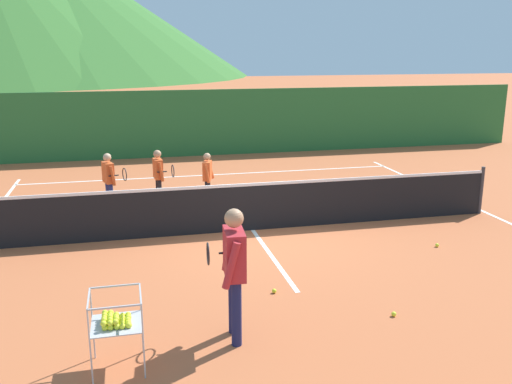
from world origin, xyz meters
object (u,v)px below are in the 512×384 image
(tennis_net, at_px, (253,206))
(tennis_ball_5, at_px, (274,291))
(student_0, at_px, (109,176))
(ball_cart, at_px, (115,321))
(student_1, at_px, (159,172))
(student_2, at_px, (208,174))
(instructor, at_px, (234,262))
(tennis_ball_6, at_px, (437,245))
(tennis_ball_1, at_px, (394,314))

(tennis_net, bearing_deg, tennis_ball_5, -96.71)
(student_0, xyz_separation_m, ball_cart, (0.17, -6.60, -0.19))
(student_1, relative_size, ball_cart, 1.45)
(student_0, height_order, tennis_ball_5, student_0)
(student_2, relative_size, ball_cart, 1.37)
(instructor, distance_m, tennis_ball_5, 1.75)
(instructor, height_order, tennis_ball_6, instructor)
(tennis_net, height_order, ball_cart, tennis_net)
(tennis_net, relative_size, tennis_ball_1, 152.51)
(student_1, distance_m, ball_cart, 6.84)
(student_0, bearing_deg, tennis_ball_6, -33.01)
(student_2, height_order, tennis_ball_1, student_2)
(tennis_net, relative_size, student_0, 7.93)
(tennis_ball_1, relative_size, tennis_ball_6, 1.00)
(tennis_net, xyz_separation_m, student_1, (-1.69, 2.26, 0.28))
(student_0, distance_m, tennis_ball_5, 5.67)
(student_2, xyz_separation_m, ball_cart, (-2.02, -6.53, -0.15))
(instructor, bearing_deg, tennis_ball_5, 54.60)
(tennis_ball_1, xyz_separation_m, tennis_ball_6, (2.04, 2.34, 0.00))
(student_2, distance_m, tennis_ball_6, 5.31)
(student_2, relative_size, tennis_ball_5, 18.17)
(tennis_net, relative_size, tennis_ball_5, 152.51)
(ball_cart, bearing_deg, tennis_ball_6, 25.97)
(student_0, bearing_deg, student_2, -1.86)
(student_0, relative_size, tennis_ball_6, 19.24)
(tennis_ball_1, height_order, tennis_ball_6, same)
(student_0, xyz_separation_m, student_1, (1.10, 0.17, -0.00))
(instructor, height_order, ball_cart, instructor)
(instructor, height_order, student_2, instructor)
(student_0, distance_m, student_1, 1.11)
(tennis_net, relative_size, tennis_ball_6, 152.51)
(tennis_ball_5, xyz_separation_m, tennis_ball_6, (3.44, 1.24, 0.00))
(tennis_ball_5, bearing_deg, student_2, 92.86)
(ball_cart, bearing_deg, student_1, 82.18)
(ball_cart, relative_size, tennis_ball_5, 13.22)
(tennis_net, height_order, student_0, student_0)
(student_0, bearing_deg, instructor, -75.62)
(tennis_ball_1, distance_m, tennis_ball_6, 3.11)
(ball_cart, xyz_separation_m, tennis_ball_5, (2.27, 1.54, -0.56))
(ball_cart, xyz_separation_m, tennis_ball_1, (3.67, 0.44, -0.56))
(instructor, bearing_deg, tennis_net, 74.04)
(tennis_ball_5, bearing_deg, tennis_ball_1, -38.20)
(student_1, xyz_separation_m, student_2, (1.09, -0.25, -0.04))
(student_0, height_order, tennis_ball_1, student_0)
(student_2, bearing_deg, instructor, -95.45)
(student_2, bearing_deg, student_0, 178.14)
(tennis_ball_6, bearing_deg, student_2, 134.55)
(student_2, distance_m, ball_cart, 6.83)
(student_2, bearing_deg, tennis_ball_5, -87.14)
(student_0, height_order, ball_cart, student_0)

